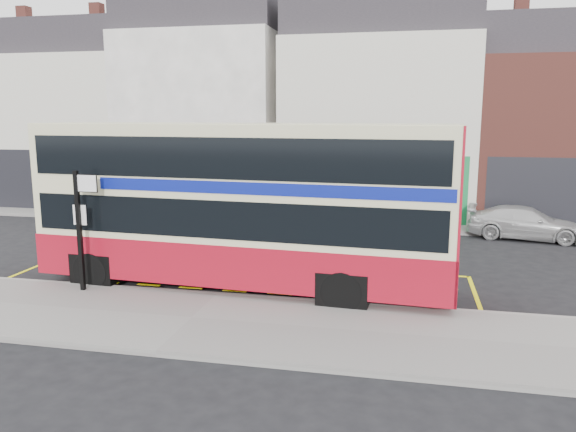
% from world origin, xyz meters
% --- Properties ---
extents(ground, '(120.00, 120.00, 0.00)m').
position_xyz_m(ground, '(0.00, 0.00, 0.00)').
color(ground, black).
rests_on(ground, ground).
extents(pavement, '(40.00, 4.00, 0.15)m').
position_xyz_m(pavement, '(0.00, -2.30, 0.07)').
color(pavement, gray).
rests_on(pavement, ground).
extents(kerb, '(40.00, 0.15, 0.15)m').
position_xyz_m(kerb, '(0.00, -0.38, 0.07)').
color(kerb, gray).
rests_on(kerb, ground).
extents(far_pavement, '(50.00, 3.00, 0.15)m').
position_xyz_m(far_pavement, '(0.00, 11.00, 0.07)').
color(far_pavement, gray).
rests_on(far_pavement, ground).
extents(road_markings, '(14.00, 3.40, 0.01)m').
position_xyz_m(road_markings, '(0.00, 1.60, 0.01)').
color(road_markings, '#FFFA0D').
rests_on(road_markings, ground).
extents(terrace_far_left, '(8.00, 8.01, 10.80)m').
position_xyz_m(terrace_far_left, '(-13.50, 14.99, 4.82)').
color(terrace_far_left, beige).
rests_on(terrace_far_left, ground).
extents(terrace_left, '(8.00, 8.01, 11.80)m').
position_xyz_m(terrace_left, '(-5.50, 14.99, 5.32)').
color(terrace_left, white).
rests_on(terrace_left, ground).
extents(terrace_green_shop, '(9.00, 8.01, 11.30)m').
position_xyz_m(terrace_green_shop, '(3.50, 14.99, 5.07)').
color(terrace_green_shop, beige).
rests_on(terrace_green_shop, ground).
extents(terrace_right, '(9.00, 8.01, 10.30)m').
position_xyz_m(terrace_right, '(12.50, 14.99, 4.57)').
color(terrace_right, brown).
rests_on(terrace_right, ground).
extents(double_decker_bus, '(12.06, 3.47, 4.76)m').
position_xyz_m(double_decker_bus, '(0.46, 0.67, 2.50)').
color(double_decker_bus, beige).
rests_on(double_decker_bus, ground).
extents(bus_stop_post, '(0.83, 0.14, 3.36)m').
position_xyz_m(bus_stop_post, '(-3.73, -0.89, 2.14)').
color(bus_stop_post, black).
rests_on(bus_stop_post, pavement).
extents(car_silver, '(4.02, 2.18, 1.30)m').
position_xyz_m(car_silver, '(-10.28, 9.42, 0.65)').
color(car_silver, silver).
rests_on(car_silver, ground).
extents(car_grey, '(4.51, 2.30, 1.42)m').
position_xyz_m(car_grey, '(-2.03, 8.45, 0.71)').
color(car_grey, '#464A4E').
rests_on(car_grey, ground).
extents(car_white, '(4.77, 2.57, 1.31)m').
position_xyz_m(car_white, '(9.77, 9.35, 0.66)').
color(car_white, '#BCBCBC').
rests_on(car_white, ground).
extents(street_tree_right, '(2.63, 2.63, 5.69)m').
position_xyz_m(street_tree_right, '(8.06, 12.15, 3.88)').
color(street_tree_right, black).
rests_on(street_tree_right, ground).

